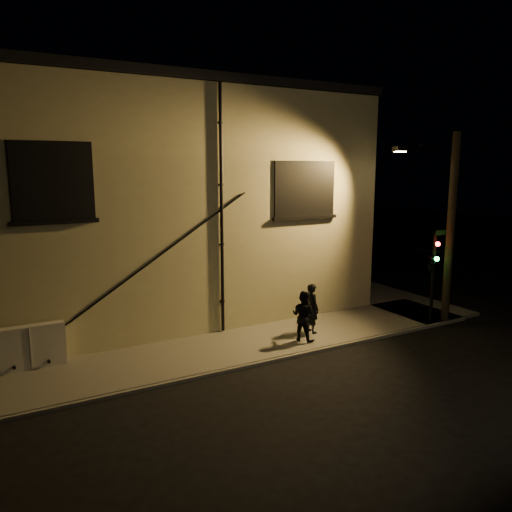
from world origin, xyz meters
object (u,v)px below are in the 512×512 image
utility_cabinet (30,347)px  pedestrian_a (312,308)px  traffic_signal (432,262)px  pedestrian_b (303,316)px  streetlamp_pole (447,224)px

utility_cabinet → pedestrian_a: bearing=-8.7°
pedestrian_a → traffic_signal: bearing=-103.3°
utility_cabinet → traffic_signal: size_ratio=0.57×
pedestrian_b → traffic_signal: size_ratio=0.50×
traffic_signal → streetlamp_pole: (0.64, -0.02, 1.34)m
pedestrian_a → pedestrian_b: size_ratio=1.03×
utility_cabinet → pedestrian_a: (8.82, -1.35, 0.24)m
traffic_signal → utility_cabinet: bearing=169.3°
pedestrian_b → streetlamp_pole: 6.51m
streetlamp_pole → pedestrian_b: bearing=173.7°
pedestrian_a → pedestrian_b: (-0.72, -0.53, -0.02)m
utility_cabinet → pedestrian_b: 8.32m
pedestrian_a → pedestrian_b: pedestrian_a is taller
streetlamp_pole → utility_cabinet: bearing=169.7°
pedestrian_b → streetlamp_pole: (5.85, -0.65, 2.77)m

